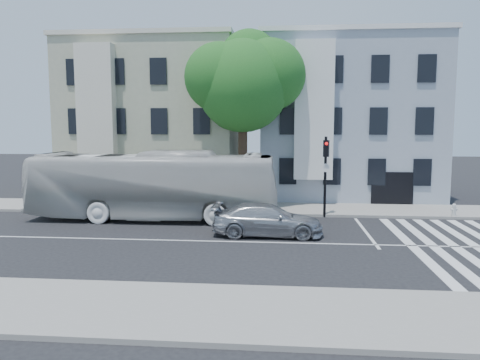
# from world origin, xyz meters

# --- Properties ---
(ground) EXTENTS (120.00, 120.00, 0.00)m
(ground) POSITION_xyz_m (0.00, 0.00, 0.00)
(ground) COLOR black
(ground) RESTS_ON ground
(sidewalk_far) EXTENTS (80.00, 4.00, 0.15)m
(sidewalk_far) POSITION_xyz_m (0.00, 8.00, 0.07)
(sidewalk_far) COLOR gray
(sidewalk_far) RESTS_ON ground
(sidewalk_near) EXTENTS (80.00, 4.00, 0.15)m
(sidewalk_near) POSITION_xyz_m (0.00, -8.00, 0.07)
(sidewalk_near) COLOR gray
(sidewalk_near) RESTS_ON ground
(building_left) EXTENTS (12.00, 10.00, 11.00)m
(building_left) POSITION_xyz_m (-7.00, 15.00, 5.50)
(building_left) COLOR #9FA086
(building_left) RESTS_ON ground
(building_right) EXTENTS (12.00, 10.00, 11.00)m
(building_right) POSITION_xyz_m (7.00, 15.00, 5.50)
(building_right) COLOR #8E99AA
(building_right) RESTS_ON ground
(street_tree) EXTENTS (7.30, 5.90, 11.10)m
(street_tree) POSITION_xyz_m (0.06, 8.74, 7.83)
(street_tree) COLOR #2D2116
(street_tree) RESTS_ON ground
(bus) EXTENTS (3.17, 13.53, 3.77)m
(bus) POSITION_xyz_m (-4.54, 4.59, 1.88)
(bus) COLOR silver
(bus) RESTS_ON ground
(sedan) EXTENTS (2.10, 5.15, 1.49)m
(sedan) POSITION_xyz_m (1.77, 1.32, 0.75)
(sedan) COLOR #ADAEB4
(sedan) RESTS_ON ground
(hedge) EXTENTS (8.51, 0.92, 0.70)m
(hedge) POSITION_xyz_m (-6.67, 6.46, 0.50)
(hedge) COLOR #20571C
(hedge) RESTS_ON sidewalk_far
(traffic_signal) EXTENTS (0.46, 0.54, 4.52)m
(traffic_signal) POSITION_xyz_m (4.82, 5.94, 2.92)
(traffic_signal) COLOR black
(traffic_signal) RESTS_ON ground
(fire_hydrant) EXTENTS (0.39, 0.23, 0.69)m
(fire_hydrant) POSITION_xyz_m (11.94, 6.30, 0.50)
(fire_hydrant) COLOR beige
(fire_hydrant) RESTS_ON sidewalk_far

